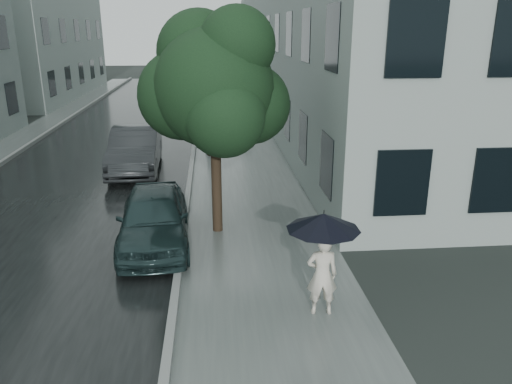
{
  "coord_description": "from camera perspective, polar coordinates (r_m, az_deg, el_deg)",
  "views": [
    {
      "loc": [
        -0.8,
        -8.58,
        4.84
      ],
      "look_at": [
        0.15,
        2.04,
        1.3
      ],
      "focal_mm": 35.0,
      "sensor_mm": 36.0,
      "label": 1
    }
  ],
  "objects": [
    {
      "name": "sidewalk",
      "position": [
        21.17,
        -2.11,
        5.15
      ],
      "size": [
        3.5,
        60.0,
        0.01
      ],
      "primitive_type": "cube",
      "color": "slate",
      "rests_on": "ground"
    },
    {
      "name": "pedestrian",
      "position": [
        8.84,
        7.55,
        -9.37
      ],
      "size": [
        0.56,
        0.39,
        1.48
      ],
      "primitive_type": "imported",
      "rotation": [
        0.0,
        0.0,
        3.08
      ],
      "color": "beige",
      "rests_on": "sidewalk"
    },
    {
      "name": "car_far",
      "position": [
        18.02,
        -13.61,
        4.75
      ],
      "size": [
        1.77,
        4.61,
        1.5
      ],
      "primitive_type": "imported",
      "rotation": [
        0.0,
        0.0,
        0.04
      ],
      "color": "black",
      "rests_on": "ground"
    },
    {
      "name": "asphalt_road",
      "position": [
        21.57,
        -16.43,
        4.65
      ],
      "size": [
        6.85,
        60.0,
        0.0
      ],
      "primitive_type": "cube",
      "color": "black",
      "rests_on": "ground"
    },
    {
      "name": "street_tree",
      "position": [
        11.76,
        -4.82,
        12.03
      ],
      "size": [
        3.62,
        3.29,
        5.32
      ],
      "color": "#332619",
      "rests_on": "ground"
    },
    {
      "name": "car_near",
      "position": [
        11.73,
        -11.61,
        -2.86
      ],
      "size": [
        1.81,
        3.98,
        1.33
      ],
      "primitive_type": "imported",
      "rotation": [
        0.0,
        0.0,
        0.06
      ],
      "color": "#1B2D2E",
      "rests_on": "ground"
    },
    {
      "name": "building_far_b",
      "position": [
        40.71,
        -24.63,
        15.6
      ],
      "size": [
        7.02,
        18.0,
        8.0
      ],
      "color": "gray",
      "rests_on": "ground"
    },
    {
      "name": "building_near",
      "position": [
        28.77,
        7.87,
        17.53
      ],
      "size": [
        7.02,
        36.0,
        9.0
      ],
      "color": "gray",
      "rests_on": "ground"
    },
    {
      "name": "kerb_near",
      "position": [
        21.14,
        -7.08,
        5.2
      ],
      "size": [
        0.15,
        60.0,
        0.15
      ],
      "primitive_type": "cube",
      "color": "slate",
      "rests_on": "ground"
    },
    {
      "name": "ground",
      "position": [
        9.88,
        0.22,
        -10.96
      ],
      "size": [
        120.0,
        120.0,
        0.0
      ],
      "primitive_type": "plane",
      "color": "black",
      "rests_on": "ground"
    },
    {
      "name": "umbrella",
      "position": [
        8.38,
        7.73,
        -3.37
      ],
      "size": [
        1.28,
        1.28,
        1.01
      ],
      "rotation": [
        0.0,
        0.0,
        -0.02
      ],
      "color": "black",
      "rests_on": "ground"
    },
    {
      "name": "lamp_post",
      "position": [
        19.86,
        -6.1,
        12.61
      ],
      "size": [
        0.83,
        0.43,
        5.03
      ],
      "rotation": [
        0.0,
        0.0,
        0.25
      ],
      "color": "black",
      "rests_on": "ground"
    },
    {
      "name": "kerb_far",
      "position": [
        22.51,
        -25.23,
        4.38
      ],
      "size": [
        0.15,
        60.0,
        0.15
      ],
      "primitive_type": "cube",
      "color": "slate",
      "rests_on": "ground"
    }
  ]
}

